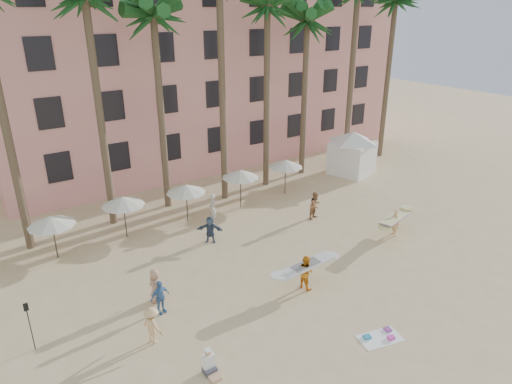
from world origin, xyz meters
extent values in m
plane|color=#D1B789|center=(0.00, 0.00, 0.00)|extent=(120.00, 120.00, 0.00)
cube|color=#FDA39A|center=(7.00, 26.00, 8.00)|extent=(35.00, 14.00, 16.00)
cylinder|color=brown|center=(-10.00, 14.50, 7.00)|extent=(0.44, 0.44, 14.00)
cylinder|color=brown|center=(-5.00, 15.00, 6.75)|extent=(0.44, 0.44, 13.50)
cylinder|color=brown|center=(-1.00, 15.50, 6.25)|extent=(0.44, 0.44, 12.50)
cylinder|color=brown|center=(3.00, 14.50, 7.25)|extent=(0.44, 0.44, 14.50)
cylinder|color=brown|center=(7.00, 15.00, 6.50)|extent=(0.44, 0.44, 13.00)
cylinder|color=brown|center=(11.00, 15.50, 6.00)|extent=(0.44, 0.44, 12.00)
cylinder|color=brown|center=(15.00, 14.50, 7.00)|extent=(0.44, 0.44, 14.00)
cylinder|color=brown|center=(20.00, 15.00, 6.75)|extent=(0.44, 0.44, 13.50)
cylinder|color=#332B23|center=(-9.00, 12.40, 1.20)|extent=(0.07, 0.07, 2.40)
cone|color=beige|center=(-9.00, 12.40, 2.25)|extent=(2.50, 2.50, 0.55)
cylinder|color=#332B23|center=(-5.00, 12.60, 1.25)|extent=(0.07, 0.07, 2.50)
cone|color=beige|center=(-5.00, 12.60, 2.35)|extent=(2.50, 2.50, 0.55)
cylinder|color=#332B23|center=(-1.00, 12.50, 1.20)|extent=(0.07, 0.07, 2.40)
cone|color=beige|center=(-1.00, 12.50, 2.25)|extent=(2.50, 2.50, 0.55)
cylinder|color=#332B23|center=(3.00, 12.40, 1.30)|extent=(0.07, 0.07, 2.60)
cone|color=beige|center=(3.00, 12.40, 2.45)|extent=(2.50, 2.50, 0.55)
cylinder|color=#332B23|center=(7.00, 12.60, 1.25)|extent=(0.07, 0.07, 2.50)
cone|color=beige|center=(7.00, 12.60, 2.35)|extent=(2.50, 2.50, 0.55)
cube|color=white|center=(14.30, 13.08, 1.30)|extent=(3.69, 3.69, 2.60)
cone|color=white|center=(14.30, 13.08, 3.05)|extent=(5.54, 5.54, 0.90)
cube|color=white|center=(0.51, -2.18, 0.01)|extent=(1.99, 1.40, 0.02)
cube|color=teal|center=(0.07, -1.87, 0.07)|extent=(0.35, 0.31, 0.10)
cube|color=#D93CAC|center=(0.85, -2.47, 0.08)|extent=(0.32, 0.28, 0.12)
cube|color=#833A8C|center=(1.16, -2.03, 0.06)|extent=(0.32, 0.35, 0.08)
imported|color=#E3B57F|center=(8.44, 3.68, 0.84)|extent=(0.62, 0.72, 1.68)
cube|color=#D5CF85|center=(8.44, 3.68, 1.17)|extent=(3.48, 1.73, 0.40)
imported|color=orange|center=(0.36, 2.48, 0.87)|extent=(0.78, 0.94, 1.75)
cube|color=silver|center=(0.36, 2.48, 1.22)|extent=(3.27, 0.80, 0.33)
imported|color=tan|center=(-6.11, 5.55, 0.83)|extent=(0.94, 0.96, 1.67)
imported|color=#4A77AD|center=(-6.29, 4.62, 0.82)|extent=(1.02, 0.57, 1.64)
imported|color=#97633F|center=(6.04, 8.18, 0.91)|extent=(1.02, 0.87, 1.81)
imported|color=tan|center=(-7.33, 2.97, 0.82)|extent=(0.94, 1.21, 1.65)
imported|color=beige|center=(0.26, 11.47, 0.95)|extent=(0.59, 0.77, 1.90)
imported|color=#33435A|center=(-1.18, 9.20, 0.81)|extent=(1.45, 1.33, 1.62)
cylinder|color=black|center=(-11.46, 5.28, 1.05)|extent=(0.04, 0.04, 2.10)
cube|color=black|center=(-11.46, 5.28, 2.05)|extent=(0.18, 0.03, 0.35)
cube|color=#3F3F4C|center=(-6.28, 0.17, 0.12)|extent=(0.47, 0.44, 0.25)
cube|color=tan|center=(-6.28, -0.19, 0.06)|extent=(0.41, 0.47, 0.12)
cube|color=white|center=(-6.28, 0.22, 0.52)|extent=(0.46, 0.27, 0.57)
sphere|color=tan|center=(-6.28, 0.22, 0.93)|extent=(0.25, 0.25, 0.25)
camera|label=1|loc=(-12.43, -11.83, 12.83)|focal=32.00mm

